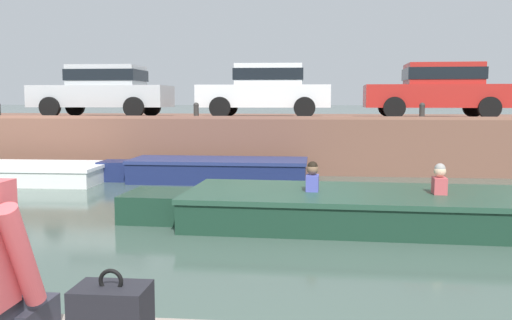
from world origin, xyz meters
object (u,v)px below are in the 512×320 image
(car_leftmost_silver, at_px, (104,89))
(car_centre_red, at_px, (438,88))
(motorboat_passing, at_px, (348,208))
(mooring_bollard_mid, at_px, (196,110))
(car_left_inner_white, at_px, (266,89))
(mooring_bollard_east, at_px, (422,110))
(boat_moored_central_navy, at_px, (210,170))

(car_leftmost_silver, height_order, car_centre_red, same)
(motorboat_passing, distance_m, mooring_bollard_mid, 7.35)
(car_leftmost_silver, relative_size, mooring_bollard_mid, 9.09)
(mooring_bollard_mid, bearing_deg, car_leftmost_silver, 155.32)
(car_left_inner_white, bearing_deg, mooring_bollard_east, -18.72)
(boat_moored_central_navy, xyz_separation_m, car_centre_red, (6.06, 2.97, 2.07))
(mooring_bollard_mid, bearing_deg, mooring_bollard_east, 0.00)
(boat_moored_central_navy, distance_m, car_left_inner_white, 3.79)
(car_leftmost_silver, bearing_deg, mooring_bollard_east, -8.91)
(motorboat_passing, bearing_deg, mooring_bollard_east, 69.87)
(boat_moored_central_navy, bearing_deg, motorboat_passing, -55.92)
(motorboat_passing, bearing_deg, car_left_inner_white, 104.66)
(mooring_bollard_mid, bearing_deg, motorboat_passing, -58.43)
(car_leftmost_silver, height_order, car_left_inner_white, same)
(car_left_inner_white, distance_m, car_centre_red, 4.93)
(mooring_bollard_mid, relative_size, mooring_bollard_east, 1.00)
(car_left_inner_white, distance_m, mooring_bollard_mid, 2.37)
(car_left_inner_white, xyz_separation_m, mooring_bollard_mid, (-1.79, -1.43, -0.61))
(car_left_inner_white, relative_size, mooring_bollard_east, 8.67)
(car_leftmost_silver, distance_m, mooring_bollard_mid, 3.49)
(motorboat_passing, bearing_deg, car_leftmost_silver, 132.30)
(mooring_bollard_mid, bearing_deg, boat_moored_central_navy, -66.82)
(car_leftmost_silver, xyz_separation_m, mooring_bollard_mid, (3.12, -1.43, -0.61))
(car_leftmost_silver, relative_size, mooring_bollard_east, 9.09)
(motorboat_passing, distance_m, car_left_inner_white, 8.10)
(car_centre_red, distance_m, mooring_bollard_mid, 6.90)
(car_left_inner_white, relative_size, mooring_bollard_mid, 8.67)
(boat_moored_central_navy, height_order, car_leftmost_silver, car_leftmost_silver)
(boat_moored_central_navy, height_order, mooring_bollard_mid, mooring_bollard_mid)
(car_left_inner_white, xyz_separation_m, mooring_bollard_east, (4.23, -1.43, -0.61))
(boat_moored_central_navy, distance_m, motorboat_passing, 5.56)
(car_leftmost_silver, xyz_separation_m, car_centre_red, (9.84, -0.00, 0.00))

